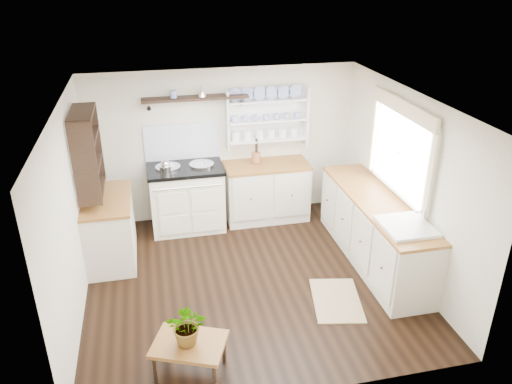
# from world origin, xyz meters

# --- Properties ---
(floor) EXTENTS (4.00, 3.80, 0.01)m
(floor) POSITION_xyz_m (0.00, 0.00, 0.00)
(floor) COLOR black
(floor) RESTS_ON ground
(wall_back) EXTENTS (4.00, 0.02, 2.30)m
(wall_back) POSITION_xyz_m (0.00, 1.90, 1.15)
(wall_back) COLOR beige
(wall_back) RESTS_ON ground
(wall_right) EXTENTS (0.02, 3.80, 2.30)m
(wall_right) POSITION_xyz_m (2.00, 0.00, 1.15)
(wall_right) COLOR beige
(wall_right) RESTS_ON ground
(wall_left) EXTENTS (0.02, 3.80, 2.30)m
(wall_left) POSITION_xyz_m (-2.00, 0.00, 1.15)
(wall_left) COLOR beige
(wall_left) RESTS_ON ground
(ceiling) EXTENTS (4.00, 3.80, 0.01)m
(ceiling) POSITION_xyz_m (0.00, 0.00, 2.30)
(ceiling) COLOR white
(ceiling) RESTS_ON wall_back
(window) EXTENTS (0.08, 1.55, 1.22)m
(window) POSITION_xyz_m (1.95, 0.15, 1.56)
(window) COLOR white
(window) RESTS_ON wall_right
(aga_cooker) EXTENTS (1.09, 0.76, 1.01)m
(aga_cooker) POSITION_xyz_m (-0.62, 1.57, 0.50)
(aga_cooker) COLOR white
(aga_cooker) RESTS_ON floor
(back_cabinets) EXTENTS (1.27, 0.63, 0.90)m
(back_cabinets) POSITION_xyz_m (0.60, 1.60, 0.46)
(back_cabinets) COLOR beige
(back_cabinets) RESTS_ON floor
(right_cabinets) EXTENTS (0.62, 2.43, 0.90)m
(right_cabinets) POSITION_xyz_m (1.70, 0.10, 0.46)
(right_cabinets) COLOR beige
(right_cabinets) RESTS_ON floor
(belfast_sink) EXTENTS (0.55, 0.60, 0.45)m
(belfast_sink) POSITION_xyz_m (1.70, -0.65, 0.80)
(belfast_sink) COLOR white
(belfast_sink) RESTS_ON right_cabinets
(left_cabinets) EXTENTS (0.62, 1.13, 0.90)m
(left_cabinets) POSITION_xyz_m (-1.70, 0.90, 0.46)
(left_cabinets) COLOR beige
(left_cabinets) RESTS_ON floor
(plate_rack) EXTENTS (1.20, 0.22, 0.90)m
(plate_rack) POSITION_xyz_m (0.65, 1.86, 1.56)
(plate_rack) COLOR white
(plate_rack) RESTS_ON wall_back
(high_shelf) EXTENTS (1.50, 0.29, 0.16)m
(high_shelf) POSITION_xyz_m (-0.40, 1.78, 1.91)
(high_shelf) COLOR black
(high_shelf) RESTS_ON wall_back
(left_shelving) EXTENTS (0.28, 0.80, 1.05)m
(left_shelving) POSITION_xyz_m (-1.84, 0.90, 1.55)
(left_shelving) COLOR black
(left_shelving) RESTS_ON wall_left
(kettle) EXTENTS (0.17, 0.17, 0.21)m
(kettle) POSITION_xyz_m (-0.90, 1.45, 1.03)
(kettle) COLOR silver
(kettle) RESTS_ON aga_cooker
(utensil_crock) EXTENTS (0.13, 0.13, 0.15)m
(utensil_crock) POSITION_xyz_m (0.45, 1.68, 0.99)
(utensil_crock) COLOR #9B6038
(utensil_crock) RESTS_ON back_cabinets
(center_table) EXTENTS (0.82, 0.71, 0.37)m
(center_table) POSITION_xyz_m (-0.89, -1.40, 0.32)
(center_table) COLOR brown
(center_table) RESTS_ON floor
(potted_plant) EXTENTS (0.44, 0.40, 0.42)m
(potted_plant) POSITION_xyz_m (-0.89, -1.40, 0.58)
(potted_plant) COLOR #3F7233
(potted_plant) RESTS_ON center_table
(floor_rug) EXTENTS (0.71, 0.94, 0.02)m
(floor_rug) POSITION_xyz_m (0.92, -0.65, 0.01)
(floor_rug) COLOR brown
(floor_rug) RESTS_ON floor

